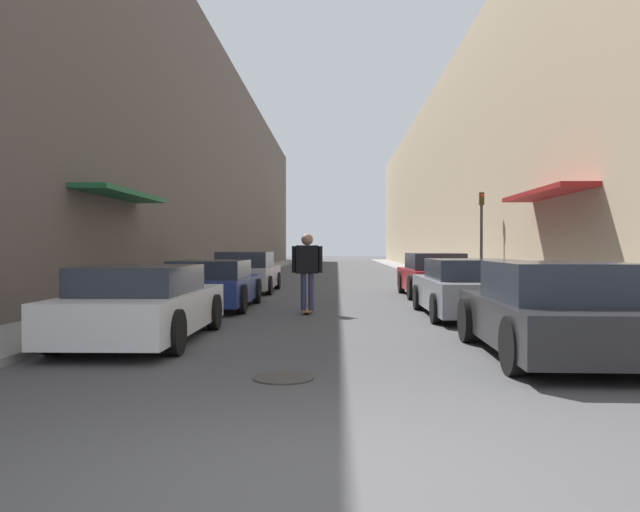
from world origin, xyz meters
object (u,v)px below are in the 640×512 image
parked_car_right_1 (469,289)px  skateboarder (307,264)px  parked_car_right_2 (433,275)px  parked_car_right_0 (554,311)px  parked_car_left_0 (143,304)px  manhole_cover (284,378)px  parked_car_left_1 (212,285)px  traffic_light (481,228)px  parked_car_left_2 (246,273)px

parked_car_right_1 → skateboarder: 3.66m
parked_car_right_2 → parked_car_right_0: bearing=-90.0°
parked_car_left_0 → manhole_cover: parked_car_left_0 is taller
parked_car_right_0 → skateboarder: (-3.67, 5.61, 0.49)m
parked_car_left_1 → traffic_light: (8.25, 6.94, 1.61)m
parked_car_right_1 → skateboarder: size_ratio=2.45×
parked_car_left_2 → parked_car_right_1: 9.60m
parked_car_right_0 → manhole_cover: bearing=-157.5°
parked_car_left_0 → parked_car_right_1: parked_car_right_1 is taller
parked_car_right_2 → traffic_light: 4.01m
parked_car_left_1 → skateboarder: bearing=-25.3°
parked_car_left_2 → skateboarder: skateboarder is taller
parked_car_right_2 → parked_car_left_2: bearing=162.8°
parked_car_right_0 → manhole_cover: parked_car_right_0 is taller
parked_car_left_1 → skateboarder: size_ratio=2.35×
traffic_light → parked_car_left_1: bearing=-140.0°
parked_car_left_1 → skateboarder: skateboarder is taller
parked_car_right_1 → parked_car_right_2: bearing=89.2°
parked_car_left_0 → skateboarder: (2.44, 4.30, 0.53)m
skateboarder → manhole_cover: skateboarder is taller
parked_car_left_0 → parked_car_left_2: 11.26m
parked_car_right_1 → parked_car_right_2: (0.08, 5.60, 0.04)m
parked_car_left_1 → skateboarder: 2.73m
parked_car_left_2 → skateboarder: size_ratio=2.54×
parked_car_right_1 → parked_car_right_2: parked_car_right_2 is taller
parked_car_right_0 → parked_car_right_1: 5.09m
parked_car_right_0 → parked_car_right_2: bearing=90.0°
parked_car_left_2 → manhole_cover: size_ratio=6.65×
parked_car_right_0 → skateboarder: 6.73m
manhole_cover → traffic_light: bearing=69.2°
parked_car_left_1 → parked_car_right_0: bearing=-47.9°
parked_car_left_1 → parked_car_right_2: 7.25m
parked_car_right_2 → skateboarder: skateboarder is taller
parked_car_left_2 → parked_car_right_1: parked_car_left_2 is taller
parked_car_left_0 → parked_car_right_1: 7.11m
skateboarder → manhole_cover: (0.07, -7.10, -1.12)m
parked_car_left_1 → traffic_light: bearing=40.0°
parked_car_right_1 → parked_car_left_1: bearing=164.5°
parked_car_right_1 → manhole_cover: size_ratio=6.42×
parked_car_left_1 → manhole_cover: (2.49, -8.25, -0.58)m
parked_car_right_1 → traffic_light: bearing=75.4°
parked_car_left_2 → manhole_cover: (2.48, -14.07, -0.64)m
parked_car_left_0 → traffic_light: bearing=56.2°
parked_car_left_0 → parked_car_right_2: (6.11, 9.37, 0.05)m
traffic_light → skateboarder: bearing=-125.8°
parked_car_left_2 → parked_car_right_0: parked_car_left_2 is taller
parked_car_right_0 → skateboarder: skateboarder is taller
parked_car_left_2 → manhole_cover: 14.30m
traffic_light → parked_car_right_1: bearing=-104.6°
skateboarder → parked_car_left_0: bearing=-119.6°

